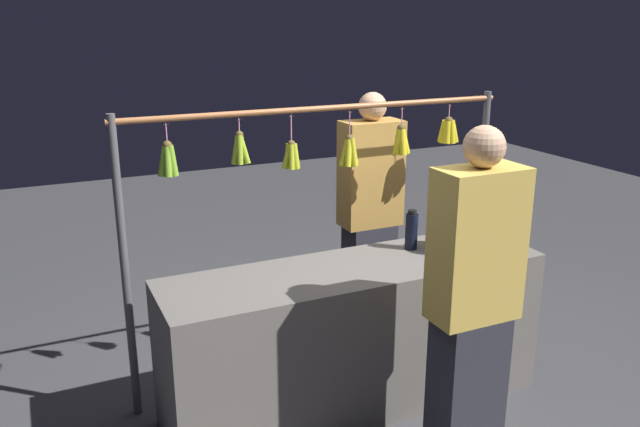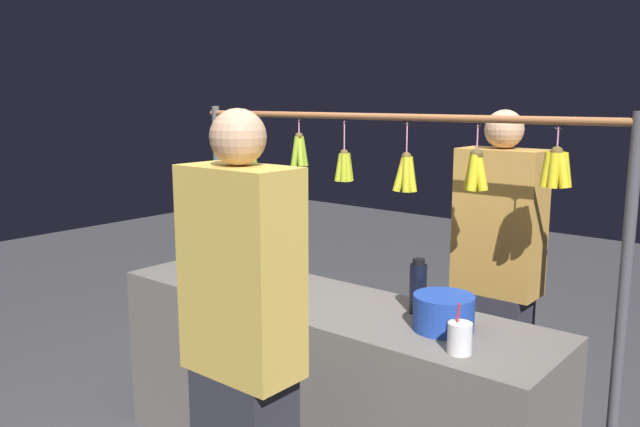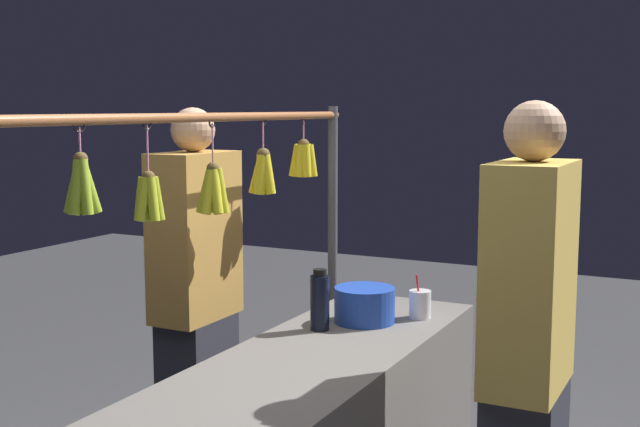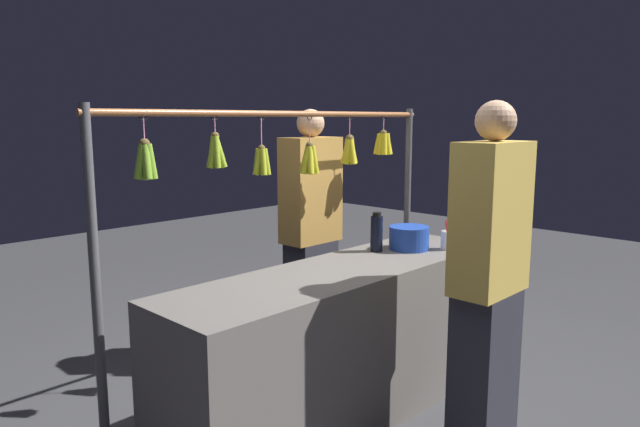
{
  "view_description": "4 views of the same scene",
  "coord_description": "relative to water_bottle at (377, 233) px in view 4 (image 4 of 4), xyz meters",
  "views": [
    {
      "loc": [
        1.52,
        2.83,
        2.1
      ],
      "look_at": [
        0.21,
        0.0,
        1.15
      ],
      "focal_mm": 36.5,
      "sensor_mm": 36.0,
      "label": 1
    },
    {
      "loc": [
        -1.71,
        2.08,
        1.69
      ],
      "look_at": [
        0.01,
        0.0,
        1.21
      ],
      "focal_mm": 35.94,
      "sensor_mm": 36.0,
      "label": 2
    },
    {
      "loc": [
        2.21,
        1.22,
        1.64
      ],
      "look_at": [
        -0.19,
        0.0,
        1.29
      ],
      "focal_mm": 45.83,
      "sensor_mm": 36.0,
      "label": 3
    },
    {
      "loc": [
        2.19,
        1.94,
        1.58
      ],
      "look_at": [
        0.17,
        0.0,
        1.13
      ],
      "focal_mm": 32.75,
      "sensor_mm": 36.0,
      "label": 4
    }
  ],
  "objects": [
    {
      "name": "drink_cup",
      "position": [
        -0.33,
        0.27,
        -0.05
      ],
      "size": [
        0.09,
        0.09,
        0.17
      ],
      "color": "silver",
      "rests_on": "market_counter"
    },
    {
      "name": "water_bottle",
      "position": [
        0.0,
        0.0,
        0.0
      ],
      "size": [
        0.07,
        0.07,
        0.23
      ],
      "color": "black",
      "rests_on": "market_counter"
    },
    {
      "name": "vendor_person",
      "position": [
        -0.07,
        -0.61,
        -0.12
      ],
      "size": [
        0.39,
        0.21,
        1.64
      ],
      "color": "#2D2D38",
      "rests_on": "ground"
    },
    {
      "name": "blue_bucket",
      "position": [
        -0.18,
        0.1,
        -0.04
      ],
      "size": [
        0.23,
        0.23,
        0.14
      ],
      "primitive_type": "cylinder",
      "color": "#1F42A9",
      "rests_on": "market_counter"
    },
    {
      "name": "customer_person",
      "position": [
        0.19,
        0.81,
        -0.11
      ],
      "size": [
        0.4,
        0.21,
        1.66
      ],
      "color": "#2D2D38",
      "rests_on": "ground"
    },
    {
      "name": "ground_plane",
      "position": [
        0.42,
        0.12,
        -0.93
      ],
      "size": [
        12.0,
        12.0,
        0.0
      ],
      "primitive_type": "plane",
      "color": "#3E3E42"
    },
    {
      "name": "market_counter",
      "position": [
        0.42,
        0.12,
        -0.52
      ],
      "size": [
        2.1,
        0.57,
        0.82
      ],
      "primitive_type": "cube",
      "color": "#66605B",
      "rests_on": "ground"
    },
    {
      "name": "display_rack",
      "position": [
        0.39,
        -0.29,
        0.27
      ],
      "size": [
        2.31,
        0.12,
        1.65
      ],
      "color": "#4C4C51",
      "rests_on": "ground"
    }
  ]
}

